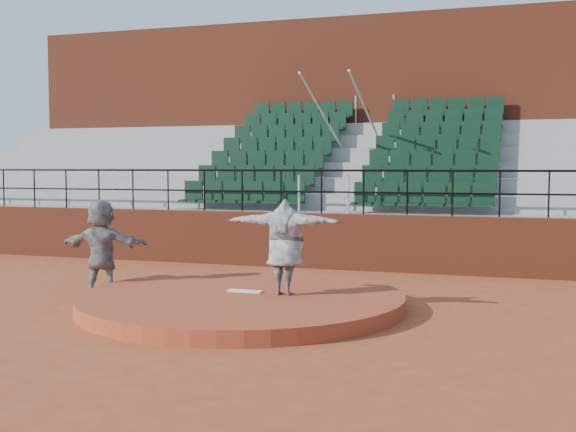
{
  "coord_description": "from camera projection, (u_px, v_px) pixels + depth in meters",
  "views": [
    {
      "loc": [
        4.54,
        -11.23,
        2.41
      ],
      "look_at": [
        0.0,
        2.5,
        1.4
      ],
      "focal_mm": 45.0,
      "sensor_mm": 36.0,
      "label": 1
    }
  ],
  "objects": [
    {
      "name": "ground",
      "position": [
        242.0,
        308.0,
        12.22
      ],
      "size": [
        90.0,
        90.0,
        0.0
      ],
      "primitive_type": "plane",
      "color": "#9A4522",
      "rests_on": "ground"
    },
    {
      "name": "pitchers_mound",
      "position": [
        242.0,
        301.0,
        12.22
      ],
      "size": [
        5.5,
        5.5,
        0.25
      ],
      "primitive_type": "cylinder",
      "color": "#A14024",
      "rests_on": "ground"
    },
    {
      "name": "pitching_rubber",
      "position": [
        245.0,
        291.0,
        12.35
      ],
      "size": [
        0.6,
        0.15,
        0.03
      ],
      "primitive_type": "cube",
      "color": "white",
      "rests_on": "pitchers_mound"
    },
    {
      "name": "boundary_wall",
      "position": [
        321.0,
        241.0,
        16.91
      ],
      "size": [
        24.0,
        0.3,
        1.3
      ],
      "primitive_type": "cube",
      "color": "maroon",
      "rests_on": "ground"
    },
    {
      "name": "wall_railing",
      "position": [
        322.0,
        182.0,
        16.82
      ],
      "size": [
        24.04,
        0.05,
        1.03
      ],
      "color": "black",
      "rests_on": "boundary_wall"
    },
    {
      "name": "seating_deck",
      "position": [
        356.0,
        200.0,
        20.31
      ],
      "size": [
        24.0,
        5.97,
        4.63
      ],
      "color": "gray",
      "rests_on": "ground"
    },
    {
      "name": "press_box_facade",
      "position": [
        383.0,
        131.0,
        23.91
      ],
      "size": [
        24.0,
        3.0,
        7.1
      ],
      "primitive_type": "cube",
      "color": "maroon",
      "rests_on": "ground"
    },
    {
      "name": "pitcher",
      "position": [
        285.0,
        247.0,
        12.05
      ],
      "size": [
        1.98,
        0.58,
        1.6
      ],
      "primitive_type": "imported",
      "rotation": [
        0.0,
        0.0,
        3.16
      ],
      "color": "black",
      "rests_on": "pitchers_mound"
    },
    {
      "name": "fielder",
      "position": [
        102.0,
        247.0,
        13.47
      ],
      "size": [
        1.71,
        0.74,
        1.79
      ],
      "primitive_type": "imported",
      "rotation": [
        0.0,
        0.0,
        3.27
      ],
      "color": "black",
      "rests_on": "ground"
    }
  ]
}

